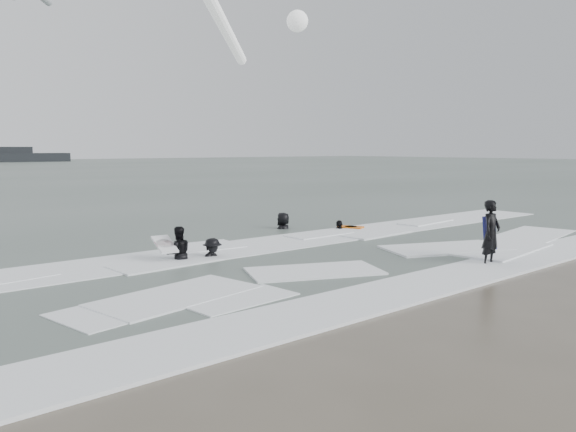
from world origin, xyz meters
TOP-DOWN VIEW (x-y plane):
  - ground at (0.00, 0.00)m, footprint 320.00×320.00m
  - surfer_centre at (2.92, -0.29)m, footprint 0.71×0.50m
  - surfer_wading at (-3.57, 5.57)m, footprint 0.90×0.79m
  - surfer_breaker at (-2.66, 5.22)m, footprint 1.03×0.68m
  - surfer_right_near at (4.30, 7.07)m, footprint 0.91×0.92m
  - surfer_right_far at (2.71, 8.62)m, footprint 1.07×1.01m
  - surf_foam at (0.00, 3.70)m, footprint 30.03×9.06m
  - bodyboards at (1.32, 4.21)m, footprint 9.50×7.66m
  - vessel_horizon at (21.69, 134.25)m, footprint 26.11×4.66m
  - airshow_jet at (22.49, 49.18)m, footprint 31.83×33.54m

SIDE VIEW (x-z plane):
  - ground at x=0.00m, z-range 0.00..0.00m
  - surfer_centre at x=2.92m, z-range -0.91..0.91m
  - surfer_wading at x=-3.57m, z-range -0.79..0.79m
  - surfer_breaker at x=-2.66m, z-range -0.74..0.74m
  - surfer_right_near at x=4.30m, z-range -0.78..0.78m
  - surfer_right_far at x=2.71m, z-range -0.92..0.92m
  - surf_foam at x=0.00m, z-range 0.00..0.08m
  - bodyboards at x=1.32m, z-range -0.13..1.12m
  - vessel_horizon at x=21.69m, z-range -0.45..3.10m
  - airshow_jet at x=22.49m, z-range 15.19..22.61m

